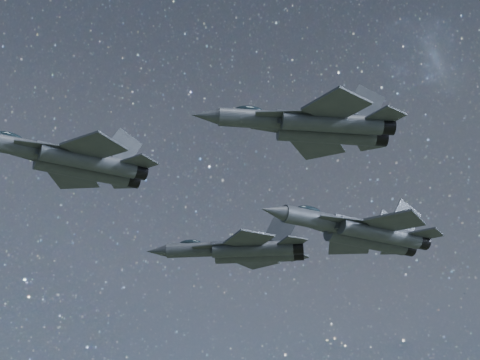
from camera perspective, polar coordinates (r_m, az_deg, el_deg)
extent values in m
cylinder|color=#353A42|center=(58.36, -16.61, 2.44)|extent=(6.78, 2.94, 1.40)
ellipsoid|color=#17252B|center=(58.54, -17.56, 3.23)|extent=(2.30, 1.42, 0.69)
cube|color=#353A42|center=(59.09, -12.21, 1.53)|extent=(7.46, 3.06, 1.17)
cylinder|color=#353A42|center=(58.20, -11.67, 1.46)|extent=(7.65, 3.15, 1.40)
cylinder|color=#353A42|center=(59.78, -12.14, 0.77)|extent=(7.65, 3.15, 1.40)
cylinder|color=black|center=(59.19, -7.84, 0.69)|extent=(1.44, 1.53, 1.29)
cylinder|color=black|center=(60.75, -8.40, 0.03)|extent=(1.44, 1.53, 1.29)
cube|color=#353A42|center=(57.46, -14.82, 2.54)|extent=(4.71, 1.21, 0.11)
cube|color=#353A42|center=(59.61, -15.34, 1.57)|extent=(4.65, 2.85, 0.11)
cube|color=#353A42|center=(56.37, -11.24, 2.53)|extent=(5.14, 5.13, 0.18)
cube|color=#353A42|center=(61.72, -12.81, 0.17)|extent=(4.44, 4.73, 0.18)
cube|color=#353A42|center=(58.17, -7.79, 1.36)|extent=(3.04, 3.05, 0.13)
cube|color=#353A42|center=(61.74, -9.05, -0.17)|extent=(2.61, 2.73, 0.13)
cube|color=#353A42|center=(59.36, -9.06, 2.53)|extent=(3.11, 0.64, 3.19)
cube|color=#353A42|center=(61.29, -9.71, 1.66)|extent=(3.00, 1.12, 3.19)
cylinder|color=#353A42|center=(83.04, -3.01, -5.41)|extent=(7.93, 4.05, 1.65)
cone|color=#353A42|center=(83.95, -6.45, -5.51)|extent=(2.87, 2.21, 1.48)
ellipsoid|color=#17252B|center=(83.50, -3.86, -4.93)|extent=(2.73, 1.85, 0.81)
cube|color=#353A42|center=(82.37, 0.78, -5.32)|extent=(8.71, 4.26, 1.37)
cylinder|color=#353A42|center=(81.18, 1.01, -5.38)|extent=(8.93, 4.39, 1.65)
cylinder|color=#353A42|center=(83.17, 1.14, -5.86)|extent=(8.93, 4.39, 1.65)
cylinder|color=black|center=(80.93, 4.45, -5.24)|extent=(1.79, 1.88, 1.52)
cylinder|color=black|center=(82.92, 4.50, -5.73)|extent=(1.79, 1.88, 1.52)
cube|color=#353A42|center=(81.40, -1.84, -5.12)|extent=(5.35, 3.72, 0.13)
cube|color=#353A42|center=(84.06, -1.58, -5.78)|extent=(5.59, 1.87, 0.13)
cube|color=#353A42|center=(78.90, 0.69, -4.63)|extent=(4.96, 5.35, 0.21)
cube|color=#353A42|center=(85.64, 1.15, -6.28)|extent=(6.05, 5.98, 0.21)
cube|color=#353A42|center=(79.72, 4.11, -4.78)|extent=(2.90, 3.07, 0.16)
cube|color=#353A42|center=(84.30, 4.24, -5.91)|extent=(3.59, 3.57, 0.16)
cube|color=#353A42|center=(81.44, 3.13, -3.90)|extent=(3.44, 1.61, 3.76)
cube|color=#353A42|center=(83.91, 3.24, -4.55)|extent=(3.61, 1.05, 3.76)
cylinder|color=#353A42|center=(53.07, 1.80, 4.72)|extent=(6.51, 1.95, 1.35)
cone|color=#353A42|center=(52.66, -2.69, 4.99)|extent=(2.18, 1.40, 1.21)
ellipsoid|color=#17252B|center=(53.26, 0.68, 5.40)|extent=(2.14, 1.10, 0.67)
cube|color=#353A42|center=(53.86, 6.56, 4.36)|extent=(7.19, 1.96, 1.13)
cylinder|color=#353A42|center=(53.02, 7.15, 4.41)|extent=(7.37, 2.03, 1.35)
cylinder|color=#353A42|center=(54.49, 6.72, 3.53)|extent=(7.37, 2.03, 1.35)
cylinder|color=black|center=(54.08, 11.27, 4.11)|extent=(1.24, 1.35, 1.25)
cylinder|color=black|center=(55.52, 10.73, 3.25)|extent=(1.24, 1.35, 1.25)
cube|color=#353A42|center=(52.26, 3.69, 5.14)|extent=(4.59, 2.19, 0.10)
cube|color=#353A42|center=(54.26, 3.24, 3.91)|extent=(4.58, 1.39, 0.10)
cube|color=#353A42|center=(51.33, 7.50, 5.72)|extent=(4.61, 4.80, 0.17)
cube|color=#353A42|center=(56.31, 6.06, 2.70)|extent=(4.88, 4.96, 0.17)
cube|color=#353A42|center=(53.13, 11.26, 4.88)|extent=(2.71, 2.80, 0.13)
cube|color=#353A42|center=(56.44, 10.05, 2.90)|extent=(2.88, 2.92, 0.13)
cube|color=#353A42|center=(54.29, 9.70, 5.85)|extent=(2.99, 0.66, 3.08)
cube|color=#353A42|center=(56.08, 9.09, 4.73)|extent=(3.02, 0.46, 3.08)
cylinder|color=#353A42|center=(69.58, 6.29, -3.17)|extent=(8.13, 3.67, 1.68)
cone|color=#353A42|center=(67.02, 2.59, -2.44)|extent=(2.89, 2.12, 1.51)
ellipsoid|color=#17252B|center=(69.21, 5.36, -2.38)|extent=(2.77, 1.75, 0.83)
cube|color=#353A42|center=(72.64, 10.00, -3.94)|extent=(8.95, 3.83, 1.40)
cylinder|color=#353A42|center=(71.93, 10.81, -4.07)|extent=(9.18, 3.95, 1.68)
cylinder|color=#353A42|center=(73.52, 9.79, -4.62)|extent=(9.18, 3.95, 1.68)
cylinder|color=black|center=(74.96, 13.83, -4.65)|extent=(1.75, 1.86, 1.55)
cylinder|color=black|center=(76.48, 12.79, -5.16)|extent=(1.75, 1.86, 1.55)
cube|color=#353A42|center=(69.47, 8.29, -3.14)|extent=(5.67, 1.56, 0.13)
cube|color=#353A42|center=(71.67, 6.96, -3.91)|extent=(5.56, 3.51, 0.13)
cube|color=#353A42|center=(70.02, 11.94, -3.20)|extent=(6.18, 6.15, 0.22)
cube|color=#353A42|center=(75.41, 8.48, -5.06)|extent=(5.27, 5.63, 0.22)
cube|color=#353A42|center=(73.79, 14.25, -4.10)|extent=(3.66, 3.66, 0.16)
cube|color=#353A42|center=(77.30, 11.87, -5.29)|extent=(3.09, 3.25, 0.16)
cube|color=#353A42|center=(74.35, 12.72, -2.90)|extent=(3.72, 0.83, 3.83)
cube|color=#353A42|center=(76.26, 11.45, -3.58)|extent=(3.58, 1.42, 3.83)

